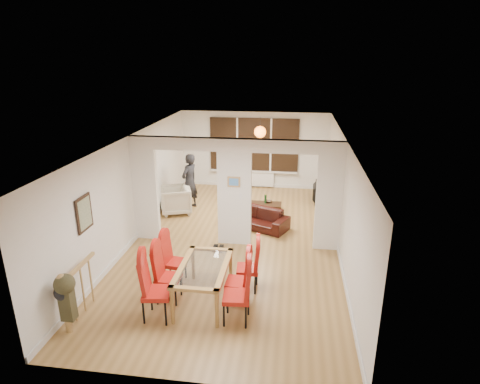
% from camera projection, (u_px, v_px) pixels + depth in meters
% --- Properties ---
extents(floor, '(5.00, 9.00, 0.01)m').
position_uv_depth(floor, '(235.00, 242.00, 9.90)').
color(floor, olive).
rests_on(floor, ground).
extents(room_walls, '(5.00, 9.00, 2.60)m').
position_uv_depth(room_walls, '(234.00, 193.00, 9.48)').
color(room_walls, silver).
rests_on(room_walls, floor).
extents(divider_wall, '(5.00, 0.18, 2.60)m').
position_uv_depth(divider_wall, '(234.00, 193.00, 9.48)').
color(divider_wall, white).
rests_on(divider_wall, floor).
extents(bay_window_blinds, '(3.00, 0.08, 1.80)m').
position_uv_depth(bay_window_blinds, '(254.00, 145.00, 13.57)').
color(bay_window_blinds, black).
rests_on(bay_window_blinds, room_walls).
extents(radiator, '(1.40, 0.08, 0.50)m').
position_uv_depth(radiator, '(253.00, 179.00, 13.93)').
color(radiator, white).
rests_on(radiator, floor).
extents(pendant_light, '(0.36, 0.36, 0.36)m').
position_uv_depth(pendant_light, '(260.00, 132.00, 12.26)').
color(pendant_light, orange).
rests_on(pendant_light, room_walls).
extents(stair_newel, '(0.40, 1.20, 1.10)m').
position_uv_depth(stair_newel, '(81.00, 287.00, 7.02)').
color(stair_newel, '#A9864E').
rests_on(stair_newel, floor).
extents(wall_poster, '(0.04, 0.52, 0.67)m').
position_uv_depth(wall_poster, '(84.00, 213.00, 7.45)').
color(wall_poster, gray).
rests_on(wall_poster, room_walls).
extents(pillar_photo, '(0.30, 0.03, 0.25)m').
position_uv_depth(pillar_photo, '(234.00, 182.00, 9.29)').
color(pillar_photo, '#4C8CD8').
rests_on(pillar_photo, divider_wall).
extents(dining_table, '(0.88, 1.56, 0.73)m').
position_uv_depth(dining_table, '(204.00, 284.00, 7.45)').
color(dining_table, olive).
rests_on(dining_table, floor).
extents(dining_chair_la, '(0.54, 0.54, 1.18)m').
position_uv_depth(dining_chair_la, '(157.00, 288.00, 6.89)').
color(dining_chair_la, '#9D1710').
rests_on(dining_chair_la, floor).
extents(dining_chair_lb, '(0.45, 0.45, 1.09)m').
position_uv_depth(dining_chair_lb, '(168.00, 274.00, 7.42)').
color(dining_chair_lb, '#9D1710').
rests_on(dining_chair_lb, floor).
extents(dining_chair_lc, '(0.47, 0.47, 1.02)m').
position_uv_depth(dining_chair_lc, '(175.00, 259.00, 8.03)').
color(dining_chair_lc, '#9D1710').
rests_on(dining_chair_lc, floor).
extents(dining_chair_ra, '(0.49, 0.49, 1.14)m').
position_uv_depth(dining_chair_ra, '(236.00, 292.00, 6.82)').
color(dining_chair_ra, '#9D1710').
rests_on(dining_chair_ra, floor).
extents(dining_chair_rb, '(0.44, 0.44, 1.06)m').
position_uv_depth(dining_chair_rb, '(238.00, 279.00, 7.30)').
color(dining_chair_rb, '#9D1710').
rests_on(dining_chair_rb, floor).
extents(dining_chair_rc, '(0.45, 0.45, 1.05)m').
position_uv_depth(dining_chair_rc, '(248.00, 265.00, 7.78)').
color(dining_chair_rc, '#9D1710').
rests_on(dining_chair_rc, floor).
extents(sofa, '(1.93, 1.37, 0.52)m').
position_uv_depth(sofa, '(255.00, 217.00, 10.75)').
color(sofa, black).
rests_on(sofa, floor).
extents(armchair, '(1.08, 1.09, 0.78)m').
position_uv_depth(armchair, '(176.00, 200.00, 11.65)').
color(armchair, beige).
rests_on(armchair, floor).
extents(person, '(0.72, 0.61, 1.67)m').
position_uv_depth(person, '(190.00, 181.00, 11.87)').
color(person, black).
rests_on(person, floor).
extents(television, '(0.98, 0.17, 0.56)m').
position_uv_depth(television, '(313.00, 192.00, 12.67)').
color(television, black).
rests_on(television, floor).
extents(coffee_table, '(1.00, 0.59, 0.22)m').
position_uv_depth(coffee_table, '(265.00, 207.00, 11.90)').
color(coffee_table, black).
rests_on(coffee_table, floor).
extents(bottle, '(0.07, 0.07, 0.27)m').
position_uv_depth(bottle, '(265.00, 199.00, 11.86)').
color(bottle, '#143F19').
rests_on(bottle, coffee_table).
extents(bowl, '(0.21, 0.21, 0.05)m').
position_uv_depth(bowl, '(268.00, 201.00, 11.95)').
color(bowl, black).
rests_on(bowl, coffee_table).
extents(shoes, '(0.24, 0.26, 0.10)m').
position_uv_depth(shoes, '(218.00, 248.00, 9.48)').
color(shoes, black).
rests_on(shoes, floor).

